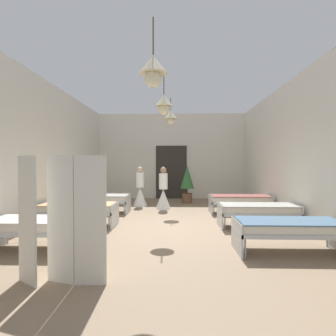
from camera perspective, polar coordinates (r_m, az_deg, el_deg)
The scene contains 12 objects.
ground_plane at distance 7.01m, azimuth -0.19°, elevation -12.61°, with size 7.22×11.70×0.10m, color #8C755B.
room_shell at distance 8.20m, azimuth 0.14°, elevation 3.35°, with size 7.02×11.30×3.86m.
bed_left_row_0 at distance 5.63m, azimuth -25.06°, elevation -10.99°, with size 1.90×0.84×0.57m.
bed_right_row_0 at distance 5.44m, azimuth 24.10°, elevation -11.41°, with size 1.90×0.84×0.57m.
bed_left_row_1 at distance 7.35m, azimuth -18.28°, elevation -8.15°, with size 1.90×0.84×0.57m.
bed_right_row_1 at distance 7.20m, azimuth 18.30°, elevation -8.33°, with size 1.90×0.84×0.57m.
bed_left_row_2 at distance 9.14m, azimuth -14.16°, elevation -6.34°, with size 1.90×0.84×0.57m.
bed_right_row_2 at distance 9.02m, azimuth 14.85°, elevation -6.44°, with size 1.90×0.84×0.57m.
nurse_near_aisle at distance 9.50m, azimuth -1.00°, elevation -5.48°, with size 0.52×0.52×1.49m.
nurse_mid_aisle at distance 10.25m, azimuth -5.89°, elevation -5.01°, with size 0.52×0.52×1.49m.
potted_plant at distance 10.97m, azimuth 4.04°, elevation -2.69°, with size 0.56×0.56×1.52m.
privacy_screen at distance 3.91m, azimuth -21.88°, elevation -10.09°, with size 1.23×0.27×1.70m.
Camera 1 is at (0.24, -6.81, 1.60)m, focal length 28.99 mm.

